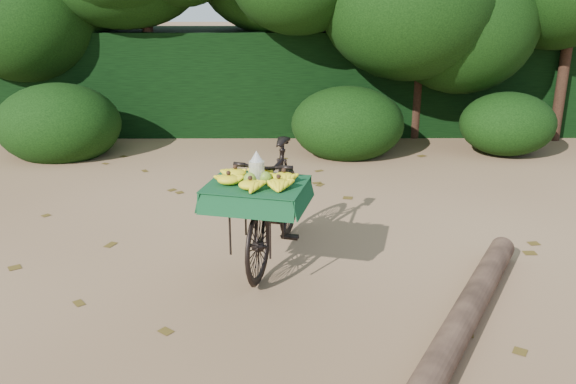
{
  "coord_description": "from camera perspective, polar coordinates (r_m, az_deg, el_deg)",
  "views": [
    {
      "loc": [
        0.52,
        -5.02,
        2.57
      ],
      "look_at": [
        0.55,
        0.13,
        0.81
      ],
      "focal_mm": 38.0,
      "sensor_mm": 36.0,
      "label": 1
    }
  ],
  "objects": [
    {
      "name": "bush_clumps",
      "position": [
        9.56,
        -0.42,
        6.07
      ],
      "size": [
        8.8,
        1.7,
        0.9
      ],
      "primitive_type": null,
      "color": "black",
      "rests_on": "ground"
    },
    {
      "name": "fallen_log",
      "position": [
        4.98,
        15.99,
        -11.5
      ],
      "size": [
        1.75,
        2.85,
        0.23
      ],
      "primitive_type": "cylinder",
      "rotation": [
        1.57,
        0.0,
        -0.52
      ],
      "color": "brown",
      "rests_on": "ground"
    },
    {
      "name": "hedge_backdrop",
      "position": [
        11.45,
        -2.95,
        10.48
      ],
      "size": [
        26.0,
        1.8,
        1.8
      ],
      "primitive_type": "cube",
      "color": "black",
      "rests_on": "ground"
    },
    {
      "name": "leaf_litter",
      "position": [
        6.24,
        -5.08,
        -5.46
      ],
      "size": [
        7.0,
        7.3,
        0.01
      ],
      "primitive_type": null,
      "color": "#543F16",
      "rests_on": "ground"
    },
    {
      "name": "vendor_bicycle",
      "position": [
        5.84,
        -1.32,
        -0.94
      ],
      "size": [
        1.11,
        2.0,
        1.16
      ],
      "rotation": [
        0.0,
        0.0,
        -0.24
      ],
      "color": "black",
      "rests_on": "ground"
    },
    {
      "name": "ground",
      "position": [
        5.66,
        -5.6,
        -8.22
      ],
      "size": [
        80.0,
        80.0,
        0.0
      ],
      "primitive_type": "plane",
      "color": "tan",
      "rests_on": "ground"
    },
    {
      "name": "tree_row",
      "position": [
        10.6,
        -6.9,
        15.68
      ],
      "size": [
        14.5,
        2.0,
        4.0
      ],
      "primitive_type": null,
      "color": "black",
      "rests_on": "ground"
    }
  ]
}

